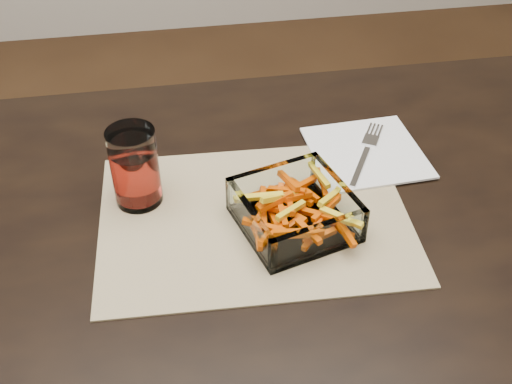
{
  "coord_description": "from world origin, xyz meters",
  "views": [
    {
      "loc": [
        -0.1,
        -0.64,
        1.39
      ],
      "look_at": [
        0.02,
        0.07,
        0.78
      ],
      "focal_mm": 45.0,
      "sensor_mm": 36.0,
      "label": 1
    }
  ],
  "objects_px": {
    "tumbler": "(135,169)",
    "fork": "(366,151)",
    "glass_bowl": "(295,212)",
    "dining_table": "(251,284)"
  },
  "relations": [
    {
      "from": "dining_table",
      "to": "fork",
      "type": "relative_size",
      "value": 9.69
    },
    {
      "from": "tumbler",
      "to": "fork",
      "type": "bearing_deg",
      "value": 8.11
    },
    {
      "from": "dining_table",
      "to": "glass_bowl",
      "type": "relative_size",
      "value": 8.71
    },
    {
      "from": "dining_table",
      "to": "fork",
      "type": "distance_m",
      "value": 0.29
    },
    {
      "from": "glass_bowl",
      "to": "fork",
      "type": "height_order",
      "value": "glass_bowl"
    },
    {
      "from": "tumbler",
      "to": "dining_table",
      "type": "bearing_deg",
      "value": -37.86
    },
    {
      "from": "tumbler",
      "to": "fork",
      "type": "height_order",
      "value": "tumbler"
    },
    {
      "from": "tumbler",
      "to": "fork",
      "type": "distance_m",
      "value": 0.38
    },
    {
      "from": "fork",
      "to": "glass_bowl",
      "type": "bearing_deg",
      "value": -106.36
    },
    {
      "from": "glass_bowl",
      "to": "dining_table",
      "type": "bearing_deg",
      "value": -160.96
    }
  ]
}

